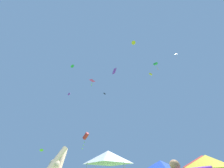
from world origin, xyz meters
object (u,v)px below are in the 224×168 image
kite_magenta_diamond (92,81)px  kite_white_delta (176,54)px  canopy_tent_yellow (208,162)px  kite_red_box (86,136)px  kite_green_box (156,64)px  kite_purple_box (69,94)px  kite_purple_diamond (114,71)px  canopy_tent_red (204,161)px  kite_yellow_delta (134,43)px  kite_green_delta (72,66)px  kite_lime_delta (42,150)px  canopy_tent_white (108,157)px  kite_black_box (105,94)px  canopy_tent_blue (161,165)px  kite_yellow_box (151,74)px

kite_magenta_diamond → kite_white_delta: kite_white_delta is taller
canopy_tent_yellow → kite_red_box: size_ratio=1.03×
kite_green_box → kite_purple_box: bearing=138.6°
kite_white_delta → kite_purple_diamond: bearing=172.0°
canopy_tent_red → kite_green_box: 11.48m
kite_purple_diamond → kite_red_box: bearing=148.1°
kite_green_box → kite_yellow_delta: bearing=101.2°
canopy_tent_yellow → kite_purple_diamond: kite_purple_diamond is taller
canopy_tent_red → kite_green_box: bearing=-129.9°
canopy_tent_yellow → kite_red_box: (-12.83, 11.77, 5.23)m
kite_green_delta → kite_lime_delta: 19.98m
canopy_tent_white → kite_yellow_delta: kite_yellow_delta is taller
canopy_tent_red → kite_black_box: size_ratio=5.28×
kite_lime_delta → kite_white_delta: size_ratio=0.60×
canopy_tent_red → canopy_tent_blue: size_ratio=1.03×
kite_purple_box → kite_magenta_diamond: bearing=-53.8°
kite_black_box → kite_magenta_diamond: size_ratio=0.48×
canopy_tent_white → kite_green_box: size_ratio=3.13×
canopy_tent_yellow → kite_green_box: kite_green_box is taller
kite_magenta_diamond → kite_yellow_box: kite_yellow_box is taller
kite_lime_delta → kite_green_box: 27.66m
canopy_tent_red → kite_purple_diamond: 19.68m
canopy_tent_red → kite_red_box: 17.14m
kite_lime_delta → kite_green_box: size_ratio=0.78×
kite_red_box → kite_purple_diamond: bearing=-31.9°
canopy_tent_red → canopy_tent_blue: bearing=143.4°
kite_purple_diamond → kite_yellow_box: kite_yellow_box is taller
kite_purple_diamond → kite_magenta_diamond: (-2.56, -5.80, -7.16)m
kite_purple_box → kite_lime_delta: kite_purple_box is taller
kite_black_box → kite_yellow_delta: kite_yellow_delta is taller
kite_black_box → kite_magenta_diamond: 18.16m
canopy_tent_red → canopy_tent_white: canopy_tent_white is taller
canopy_tent_blue → kite_red_box: bearing=158.2°
kite_yellow_box → kite_white_delta: (4.00, -6.26, -0.71)m
kite_purple_box → kite_green_box: (21.06, -18.55, -9.01)m
canopy_tent_yellow → kite_green_delta: kite_green_delta is taller
kite_purple_diamond → kite_yellow_delta: size_ratio=1.30×
kite_green_delta → kite_red_box: bearing=12.2°
canopy_tent_blue → kite_purple_diamond: bearing=169.7°
kite_red_box → kite_yellow_box: 20.29m
canopy_tent_white → kite_magenta_diamond: bearing=-163.0°
canopy_tent_yellow → kite_black_box: size_ratio=4.38×
canopy_tent_red → kite_black_box: kite_black_box is taller
kite_magenta_diamond → kite_yellow_box: 17.90m
kite_black_box → kite_green_box: bearing=-60.9°
canopy_tent_yellow → kite_purple_box: size_ratio=3.22×
canopy_tent_red → kite_white_delta: (3.37, 1.96, 18.49)m
kite_yellow_delta → kite_black_box: bearing=126.8°
kite_yellow_delta → kite_lime_delta: size_ratio=1.09×
canopy_tent_white → kite_yellow_delta: bearing=36.2°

